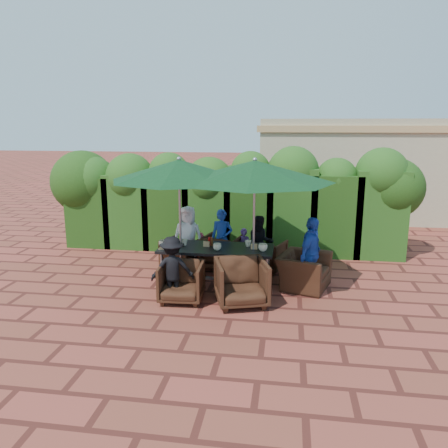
# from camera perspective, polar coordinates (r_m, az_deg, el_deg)

# --- Properties ---
(ground) EXTENTS (80.00, 80.00, 0.00)m
(ground) POSITION_cam_1_polar(r_m,az_deg,el_deg) (8.72, -1.35, -7.49)
(ground) COLOR brown
(ground) RESTS_ON ground
(dining_table) EXTENTS (2.16, 0.90, 0.75)m
(dining_table) POSITION_cam_1_polar(r_m,az_deg,el_deg) (8.35, -1.02, -3.56)
(dining_table) COLOR black
(dining_table) RESTS_ON ground
(umbrella_left) EXTENTS (2.56, 2.56, 2.46)m
(umbrella_left) POSITION_cam_1_polar(r_m,az_deg,el_deg) (8.14, -5.90, 7.01)
(umbrella_left) COLOR gray
(umbrella_left) RESTS_ON ground
(umbrella_right) EXTENTS (2.90, 2.90, 2.46)m
(umbrella_right) POSITION_cam_1_polar(r_m,az_deg,el_deg) (7.93, 4.03, 6.90)
(umbrella_right) COLOR gray
(umbrella_right) RESTS_ON ground
(chair_far_left) EXTENTS (0.85, 0.82, 0.71)m
(chair_far_left) POSITION_cam_1_polar(r_m,az_deg,el_deg) (9.48, -5.66, -3.62)
(chair_far_left) COLOR black
(chair_far_left) RESTS_ON ground
(chair_far_mid) EXTENTS (0.89, 0.86, 0.79)m
(chair_far_mid) POSITION_cam_1_polar(r_m,az_deg,el_deg) (9.40, -0.31, -3.44)
(chair_far_mid) COLOR black
(chair_far_mid) RESTS_ON ground
(chair_far_right) EXTENTS (0.88, 0.86, 0.72)m
(chair_far_right) POSITION_cam_1_polar(r_m,az_deg,el_deg) (9.31, 5.61, -3.87)
(chair_far_right) COLOR black
(chair_far_right) RESTS_ON ground
(chair_near_left) EXTENTS (0.77, 0.73, 0.76)m
(chair_near_left) POSITION_cam_1_polar(r_m,az_deg,el_deg) (7.73, -5.56, -7.30)
(chair_near_left) COLOR black
(chair_near_left) RESTS_ON ground
(chair_near_right) EXTENTS (1.04, 1.00, 0.87)m
(chair_near_right) POSITION_cam_1_polar(r_m,az_deg,el_deg) (7.53, 2.29, -7.36)
(chair_near_right) COLOR black
(chair_near_right) RESTS_ON ground
(chair_end_right) EXTENTS (0.91, 1.14, 0.86)m
(chair_end_right) POSITION_cam_1_polar(r_m,az_deg,el_deg) (8.44, 10.39, -5.32)
(chair_end_right) COLOR black
(chair_end_right) RESTS_ON ground
(adult_far_left) EXTENTS (0.70, 0.45, 1.35)m
(adult_far_left) POSITION_cam_1_polar(r_m,az_deg,el_deg) (9.38, -4.72, -1.73)
(adult_far_left) COLOR white
(adult_far_left) RESTS_ON ground
(adult_far_mid) EXTENTS (0.47, 0.39, 1.28)m
(adult_far_mid) POSITION_cam_1_polar(r_m,az_deg,el_deg) (9.33, -0.29, -1.99)
(adult_far_mid) COLOR #2044AD
(adult_far_mid) RESTS_ON ground
(adult_far_right) EXTENTS (0.63, 0.47, 1.18)m
(adult_far_right) POSITION_cam_1_polar(r_m,az_deg,el_deg) (9.25, 4.76, -2.51)
(adult_far_right) COLOR black
(adult_far_right) RESTS_ON ground
(adult_near_left) EXTENTS (0.81, 0.54, 1.16)m
(adult_near_left) POSITION_cam_1_polar(r_m,az_deg,el_deg) (7.69, -6.76, -5.84)
(adult_near_left) COLOR black
(adult_near_left) RESTS_ON ground
(adult_end_right) EXTENTS (0.70, 0.91, 1.40)m
(adult_end_right) POSITION_cam_1_polar(r_m,az_deg,el_deg) (8.21, 11.26, -3.92)
(adult_end_right) COLOR #2044AD
(adult_end_right) RESTS_ON ground
(child_left) EXTENTS (0.28, 0.23, 0.78)m
(child_left) POSITION_cam_1_polar(r_m,az_deg,el_deg) (9.42, -3.02, -3.46)
(child_left) COLOR #CE485B
(child_left) RESTS_ON ground
(child_right) EXTENTS (0.36, 0.32, 0.86)m
(child_right) POSITION_cam_1_polar(r_m,az_deg,el_deg) (9.43, 2.59, -3.17)
(child_right) COLOR #754698
(child_right) RESTS_ON ground
(pedestrian_a) EXTENTS (1.85, 1.23, 1.87)m
(pedestrian_a) POSITION_cam_1_polar(r_m,az_deg,el_deg) (12.30, 7.88, 2.93)
(pedestrian_a) COLOR green
(pedestrian_a) RESTS_ON ground
(pedestrian_b) EXTENTS (0.94, 0.69, 1.78)m
(pedestrian_b) POSITION_cam_1_polar(r_m,az_deg,el_deg) (12.84, 13.56, 2.90)
(pedestrian_b) COLOR #CE485B
(pedestrian_b) RESTS_ON ground
(pedestrian_c) EXTENTS (1.34, 0.92, 1.91)m
(pedestrian_c) POSITION_cam_1_polar(r_m,az_deg,el_deg) (12.61, 17.99, 2.76)
(pedestrian_c) COLOR #95969E
(pedestrian_c) RESTS_ON ground
(cup_a) EXTENTS (0.18, 0.18, 0.14)m
(cup_a) POSITION_cam_1_polar(r_m,az_deg,el_deg) (8.38, -7.94, -2.58)
(cup_a) COLOR beige
(cup_a) RESTS_ON dining_table
(cup_b) EXTENTS (0.13, 0.13, 0.12)m
(cup_b) POSITION_cam_1_polar(r_m,az_deg,el_deg) (8.48, -5.19, -2.40)
(cup_b) COLOR beige
(cup_b) RESTS_ON dining_table
(cup_c) EXTENTS (0.16, 0.16, 0.13)m
(cup_c) POSITION_cam_1_polar(r_m,az_deg,el_deg) (8.14, -0.90, -2.98)
(cup_c) COLOR beige
(cup_c) RESTS_ON dining_table
(cup_d) EXTENTS (0.13, 0.13, 0.12)m
(cup_d) POSITION_cam_1_polar(r_m,az_deg,el_deg) (8.38, 3.17, -2.56)
(cup_d) COLOR beige
(cup_d) RESTS_ON dining_table
(cup_e) EXTENTS (0.17, 0.17, 0.14)m
(cup_e) POSITION_cam_1_polar(r_m,az_deg,el_deg) (8.10, 5.10, -3.07)
(cup_e) COLOR beige
(cup_e) RESTS_ON dining_table
(ketchup_bottle) EXTENTS (0.04, 0.04, 0.17)m
(ketchup_bottle) POSITION_cam_1_polar(r_m,az_deg,el_deg) (8.42, -1.93, -2.28)
(ketchup_bottle) COLOR #B20C0A
(ketchup_bottle) RESTS_ON dining_table
(sauce_bottle) EXTENTS (0.04, 0.04, 0.17)m
(sauce_bottle) POSITION_cam_1_polar(r_m,az_deg,el_deg) (8.41, -1.59, -2.30)
(sauce_bottle) COLOR #4C230C
(sauce_bottle) RESTS_ON dining_table
(serving_tray) EXTENTS (0.35, 0.25, 0.02)m
(serving_tray) POSITION_cam_1_polar(r_m,az_deg,el_deg) (8.34, -7.18, -3.07)
(serving_tray) COLOR #AC7F53
(serving_tray) RESTS_ON dining_table
(number_block_left) EXTENTS (0.12, 0.06, 0.10)m
(number_block_left) POSITION_cam_1_polar(r_m,az_deg,el_deg) (8.37, -2.30, -2.62)
(number_block_left) COLOR tan
(number_block_left) RESTS_ON dining_table
(number_block_right) EXTENTS (0.12, 0.06, 0.10)m
(number_block_right) POSITION_cam_1_polar(r_m,az_deg,el_deg) (8.21, 3.95, -2.95)
(number_block_right) COLOR tan
(number_block_right) RESTS_ON dining_table
(hedge_wall) EXTENTS (9.10, 1.60, 2.55)m
(hedge_wall) POSITION_cam_1_polar(r_m,az_deg,el_deg) (10.62, -0.06, 3.85)
(hedge_wall) COLOR #17330D
(hedge_wall) RESTS_ON ground
(building) EXTENTS (6.20, 3.08, 3.20)m
(building) POSITION_cam_1_polar(r_m,az_deg,el_deg) (15.26, 16.45, 7.00)
(building) COLOR tan
(building) RESTS_ON ground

